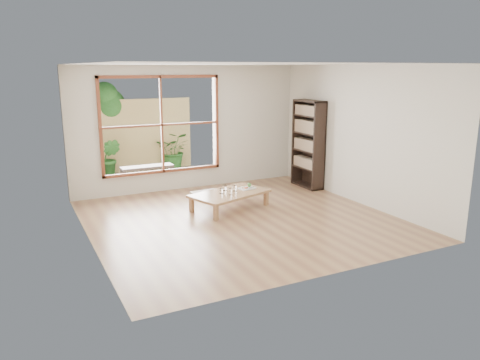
{
  "coord_description": "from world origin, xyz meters",
  "views": [
    {
      "loc": [
        -3.44,
        -6.88,
        2.55
      ],
      "look_at": [
        0.26,
        0.53,
        0.55
      ],
      "focal_mm": 35.0,
      "sensor_mm": 36.0,
      "label": 1
    }
  ],
  "objects_px": {
    "bookshelf": "(308,144)",
    "garden_bench": "(147,168)",
    "low_table": "(230,194)",
    "food_tray": "(247,187)"
  },
  "relations": [
    {
      "from": "low_table",
      "to": "food_tray",
      "type": "distance_m",
      "value": 0.43
    },
    {
      "from": "low_table",
      "to": "bookshelf",
      "type": "xyz_separation_m",
      "value": [
        2.23,
        0.75,
        0.67
      ]
    },
    {
      "from": "low_table",
      "to": "bookshelf",
      "type": "relative_size",
      "value": 0.85
    },
    {
      "from": "bookshelf",
      "to": "garden_bench",
      "type": "height_order",
      "value": "bookshelf"
    },
    {
      "from": "bookshelf",
      "to": "garden_bench",
      "type": "relative_size",
      "value": 1.61
    },
    {
      "from": "bookshelf",
      "to": "garden_bench",
      "type": "bearing_deg",
      "value": 148.43
    },
    {
      "from": "garden_bench",
      "to": "low_table",
      "type": "bearing_deg",
      "value": -72.63
    },
    {
      "from": "bookshelf",
      "to": "food_tray",
      "type": "xyz_separation_m",
      "value": [
        -1.81,
        -0.65,
        -0.61
      ]
    },
    {
      "from": "bookshelf",
      "to": "garden_bench",
      "type": "xyz_separation_m",
      "value": [
        -3.05,
        1.87,
        -0.61
      ]
    },
    {
      "from": "low_table",
      "to": "garden_bench",
      "type": "xyz_separation_m",
      "value": [
        -0.82,
        2.62,
        0.06
      ]
    }
  ]
}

